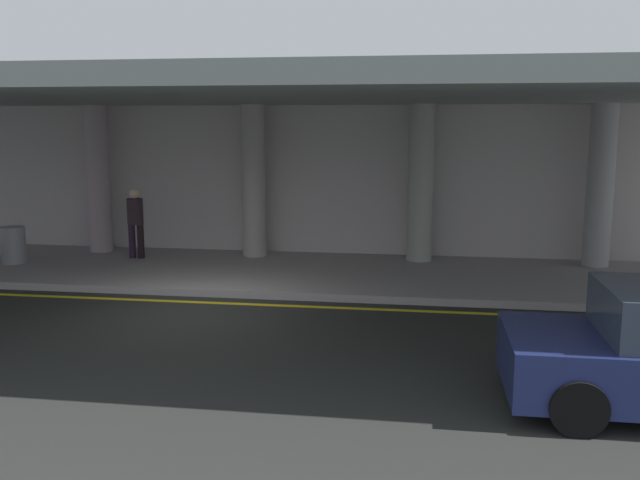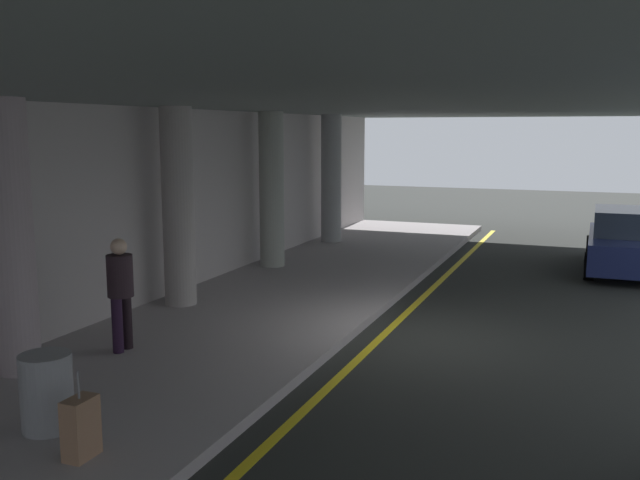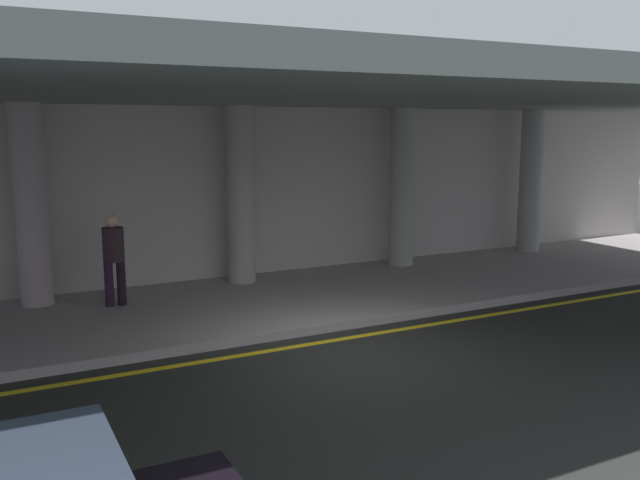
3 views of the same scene
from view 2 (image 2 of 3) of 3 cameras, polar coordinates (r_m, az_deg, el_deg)
The scene contains 13 objects.
ground_plane at distance 11.81m, azimuth 8.11°, elevation -7.83°, with size 60.00×60.00×0.00m, color #272926.
sidewalk at distance 12.83m, azimuth -5.55°, elevation -6.07°, with size 26.00×4.20×0.15m, color #9F9799.
lane_stripe_yellow at distance 11.96m, azimuth 5.28°, elevation -7.55°, with size 26.00×0.14×0.01m, color yellow.
support_column_far_left at distance 10.12m, azimuth -23.77°, elevation 0.13°, with size 0.59×0.59×3.65m, color #A49398.
support_column_left_mid at distance 13.21m, azimuth -11.41°, elevation 2.63°, with size 0.59×0.59×3.65m, color #9F9894.
support_column_center at distance 16.69m, azimuth -3.94°, elevation 4.08°, with size 0.59×0.59×3.65m, color #989D92.
support_column_right_mid at distance 20.37m, azimuth 0.92°, elevation 4.98°, with size 0.59×0.59×3.65m, color #9A9C9C.
ceiling_overhang at distance 12.18m, azimuth -3.69°, elevation 11.57°, with size 28.00×13.20×0.30m, color gray.
terminal_back_wall at distance 13.65m, azimuth -14.12°, elevation 2.42°, with size 26.00×0.30×3.80m, color #BAB2AF.
car_navy at distance 18.40m, azimuth 23.73°, elevation -0.17°, with size 4.10×1.92×1.50m.
traveler_with_luggage at distance 10.72m, azimuth -15.85°, elevation -3.67°, with size 0.38×0.38×1.68m.
suitcase_upright_primary at distance 7.62m, azimuth -18.80°, elevation -14.20°, with size 0.36×0.22×0.90m.
trash_bin_steel at distance 8.36m, azimuth -21.25°, elevation -11.40°, with size 0.56×0.56×0.85m, color gray.
Camera 2 is at (-11.02, -2.57, 3.40)m, focal length 39.52 mm.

